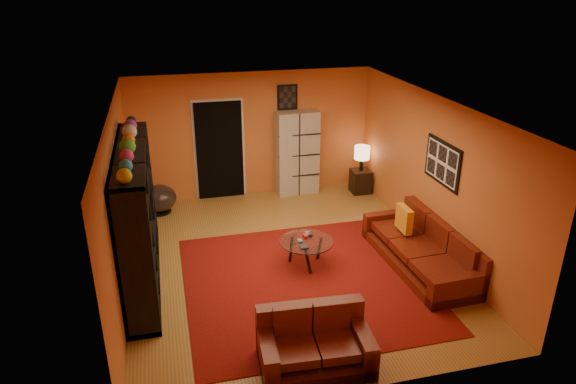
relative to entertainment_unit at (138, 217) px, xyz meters
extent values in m
plane|color=olive|center=(2.27, 0.00, -1.05)|extent=(6.00, 6.00, 0.00)
plane|color=white|center=(2.27, 0.00, 1.55)|extent=(6.00, 6.00, 0.00)
plane|color=#CB672C|center=(2.27, 3.00, 0.25)|extent=(6.00, 0.00, 6.00)
plane|color=#CB672C|center=(2.27, -3.00, 0.25)|extent=(6.00, 0.00, 6.00)
plane|color=#CB672C|center=(-0.23, 0.00, 0.25)|extent=(0.00, 6.00, 6.00)
plane|color=#CB672C|center=(4.78, 0.00, 0.25)|extent=(0.00, 6.00, 6.00)
cube|color=#5F0D0A|center=(2.38, -0.70, -1.04)|extent=(3.60, 3.60, 0.01)
cube|color=black|center=(1.57, 2.96, -0.03)|extent=(0.95, 0.10, 2.04)
cube|color=black|center=(4.75, -0.30, 0.55)|extent=(0.03, 1.00, 0.70)
cube|color=black|center=(3.02, 2.98, 1.00)|extent=(0.42, 0.03, 0.52)
cube|color=black|center=(0.00, 0.00, 0.00)|extent=(0.45, 3.00, 2.10)
imported|color=black|center=(0.05, -0.08, -0.06)|extent=(0.95, 0.12, 0.55)
cube|color=#52130A|center=(4.32, -0.68, -0.89)|extent=(1.06, 2.42, 0.32)
cube|color=#52130A|center=(4.72, -0.66, -0.62)|extent=(0.27, 2.39, 0.85)
cube|color=#52130A|center=(4.37, -1.78, -0.74)|extent=(0.98, 0.22, 0.62)
cube|color=#52130A|center=(4.28, 0.43, -0.74)|extent=(0.98, 0.22, 0.62)
cube|color=#52130A|center=(4.31, -1.35, -0.58)|extent=(0.78, 0.68, 0.12)
cube|color=#52130A|center=(4.29, -0.68, -0.58)|extent=(0.78, 0.68, 0.12)
cube|color=#52130A|center=(4.26, 0.00, -0.58)|extent=(0.78, 0.68, 0.12)
cube|color=#52130A|center=(2.00, -2.50, -0.89)|extent=(1.38, 0.88, 0.32)
cube|color=#52130A|center=(2.02, -2.19, -0.62)|extent=(1.34, 0.27, 0.85)
cube|color=#52130A|center=(2.57, -2.54, -0.74)|extent=(0.23, 0.81, 0.62)
cube|color=#52130A|center=(1.43, -2.46, -0.74)|extent=(0.23, 0.81, 0.62)
cube|color=#52130A|center=(2.24, -2.56, -0.58)|extent=(0.50, 0.61, 0.12)
cube|color=#52130A|center=(1.76, -2.52, -0.58)|extent=(0.50, 0.61, 0.12)
cube|color=orange|center=(4.22, -0.21, -0.42)|extent=(0.12, 0.42, 0.42)
cylinder|color=silver|center=(2.54, -0.22, -0.62)|extent=(0.87, 0.87, 0.02)
cylinder|color=black|center=(2.79, -0.13, -0.83)|extent=(0.05, 0.05, 0.41)
cylinder|color=black|center=(2.33, -0.05, -0.83)|extent=(0.05, 0.05, 0.41)
cylinder|color=black|center=(2.49, -0.49, -0.83)|extent=(0.05, 0.05, 0.41)
cube|color=#B4AFA6|center=(3.19, 2.80, -0.16)|extent=(0.92, 0.45, 1.78)
cylinder|color=black|center=(0.27, 2.43, -1.03)|extent=(0.44, 0.44, 0.03)
cylinder|color=black|center=(0.27, 2.43, -0.95)|extent=(0.06, 0.06, 0.15)
ellipsoid|color=#453D3D|center=(0.27, 2.43, -0.74)|extent=(0.69, 0.69, 0.52)
cube|color=black|center=(4.53, 2.46, -0.80)|extent=(0.41, 0.41, 0.50)
cylinder|color=black|center=(4.53, 2.46, -0.42)|extent=(0.08, 0.08, 0.26)
cylinder|color=#EBB981|center=(4.53, 2.46, -0.15)|extent=(0.32, 0.32, 0.28)
camera|label=1|loc=(0.50, -7.17, 3.28)|focal=32.00mm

